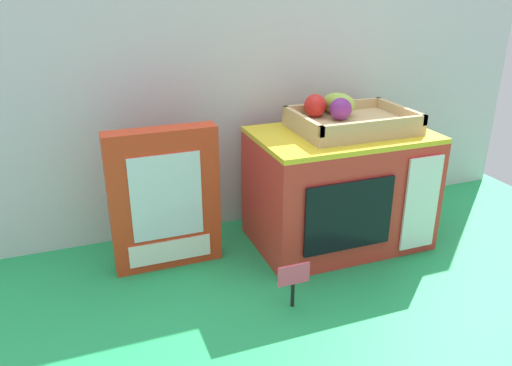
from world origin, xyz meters
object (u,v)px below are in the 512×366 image
object	(u,v)px
food_groups_crate	(347,119)
loose_toy_apple	(420,205)
toy_microwave	(339,188)
cookie_set_box	(165,200)
price_sign	(293,279)

from	to	relation	value
food_groups_crate	loose_toy_apple	distance (m)	0.40
toy_microwave	cookie_set_box	xyz separation A→B (m)	(-0.43, 0.04, 0.02)
toy_microwave	cookie_set_box	distance (m)	0.43
cookie_set_box	price_sign	world-z (taller)	cookie_set_box
food_groups_crate	price_sign	distance (m)	0.43
toy_microwave	cookie_set_box	world-z (taller)	cookie_set_box
cookie_set_box	loose_toy_apple	world-z (taller)	cookie_set_box
food_groups_crate	loose_toy_apple	world-z (taller)	food_groups_crate
cookie_set_box	loose_toy_apple	xyz separation A→B (m)	(0.73, 0.01, -0.13)
loose_toy_apple	price_sign	bearing A→B (deg)	-152.68
toy_microwave	cookie_set_box	size ratio (longest dim) A/B	1.27
toy_microwave	price_sign	xyz separation A→B (m)	(-0.23, -0.22, -0.08)
price_sign	loose_toy_apple	distance (m)	0.59
cookie_set_box	food_groups_crate	bearing A→B (deg)	-2.01
toy_microwave	food_groups_crate	size ratio (longest dim) A/B	1.51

